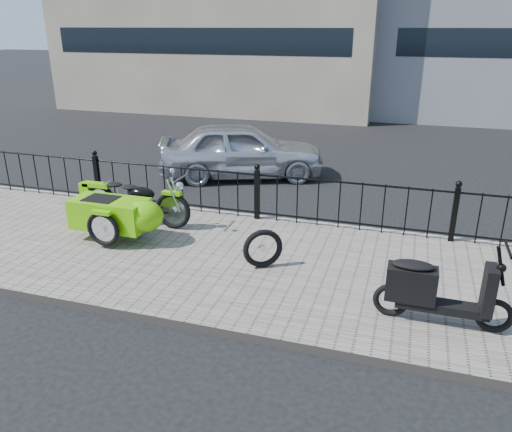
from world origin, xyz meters
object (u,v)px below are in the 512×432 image
(spare_tire, at_px, (263,249))
(scooter, at_px, (433,291))
(motorcycle_sidecar, at_px, (124,211))
(sedan_car, at_px, (242,150))

(spare_tire, bearing_deg, scooter, -18.46)
(motorcycle_sidecar, height_order, spare_tire, motorcycle_sidecar)
(scooter, bearing_deg, spare_tire, 161.54)
(scooter, distance_m, spare_tire, 2.56)
(sedan_car, bearing_deg, scooter, -163.79)
(motorcycle_sidecar, distance_m, spare_tire, 2.66)
(spare_tire, xyz_separation_m, sedan_car, (-2.04, 4.89, 0.26))
(spare_tire, bearing_deg, sedan_car, 112.63)
(scooter, height_order, spare_tire, scooter)
(motorcycle_sidecar, distance_m, sedan_car, 4.53)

